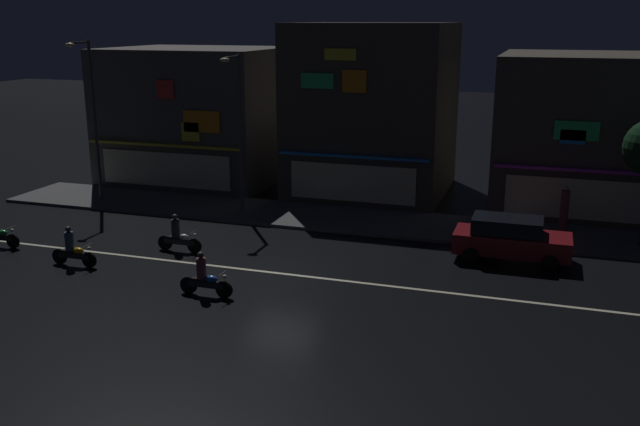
{
  "coord_description": "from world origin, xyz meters",
  "views": [
    {
      "loc": [
        8.77,
        -22.26,
        8.83
      ],
      "look_at": [
        0.79,
        2.11,
        1.79
      ],
      "focal_mm": 39.45,
      "sensor_mm": 36.0,
      "label": 1
    }
  ],
  "objects_px": {
    "motorcycle_lead": "(204,278)",
    "motorcycle_opposite_lane": "(178,236)",
    "streetlamp_mid": "(238,121)",
    "motorcycle_trailing_far": "(72,249)",
    "pedestrian_on_sidewalk": "(564,210)",
    "parked_car_near_kerb": "(511,238)",
    "streetlamp_west": "(91,109)",
    "traffic_cone": "(483,246)"
  },
  "relations": [
    {
      "from": "pedestrian_on_sidewalk",
      "to": "traffic_cone",
      "type": "bearing_deg",
      "value": -167.15
    },
    {
      "from": "parked_car_near_kerb",
      "to": "motorcycle_opposite_lane",
      "type": "height_order",
      "value": "parked_car_near_kerb"
    },
    {
      "from": "motorcycle_opposite_lane",
      "to": "motorcycle_trailing_far",
      "type": "bearing_deg",
      "value": -140.01
    },
    {
      "from": "parked_car_near_kerb",
      "to": "traffic_cone",
      "type": "xyz_separation_m",
      "value": [
        -1.05,
        0.62,
        -0.59
      ]
    },
    {
      "from": "streetlamp_west",
      "to": "motorcycle_opposite_lane",
      "type": "distance_m",
      "value": 10.35
    },
    {
      "from": "motorcycle_opposite_lane",
      "to": "motorcycle_trailing_far",
      "type": "height_order",
      "value": "same"
    },
    {
      "from": "streetlamp_mid",
      "to": "motorcycle_opposite_lane",
      "type": "relative_size",
      "value": 3.81
    },
    {
      "from": "pedestrian_on_sidewalk",
      "to": "motorcycle_lead",
      "type": "distance_m",
      "value": 15.86
    },
    {
      "from": "pedestrian_on_sidewalk",
      "to": "motorcycle_opposite_lane",
      "type": "distance_m",
      "value": 16.17
    },
    {
      "from": "streetlamp_mid",
      "to": "motorcycle_trailing_far",
      "type": "bearing_deg",
      "value": -108.63
    },
    {
      "from": "streetlamp_west",
      "to": "motorcycle_trailing_far",
      "type": "height_order",
      "value": "streetlamp_west"
    },
    {
      "from": "streetlamp_west",
      "to": "pedestrian_on_sidewalk",
      "type": "distance_m",
      "value": 22.47
    },
    {
      "from": "motorcycle_opposite_lane",
      "to": "motorcycle_trailing_far",
      "type": "xyz_separation_m",
      "value": [
        -2.89,
        -2.73,
        0.0
      ]
    },
    {
      "from": "streetlamp_west",
      "to": "parked_car_near_kerb",
      "type": "bearing_deg",
      "value": -7.6
    },
    {
      "from": "streetlamp_mid",
      "to": "traffic_cone",
      "type": "bearing_deg",
      "value": -11.41
    },
    {
      "from": "motorcycle_lead",
      "to": "motorcycle_opposite_lane",
      "type": "height_order",
      "value": "same"
    },
    {
      "from": "pedestrian_on_sidewalk",
      "to": "motorcycle_lead",
      "type": "relative_size",
      "value": 1.05
    },
    {
      "from": "streetlamp_west",
      "to": "traffic_cone",
      "type": "xyz_separation_m",
      "value": [
        19.13,
        -2.07,
        -4.42
      ]
    },
    {
      "from": "streetlamp_mid",
      "to": "streetlamp_west",
      "type": "bearing_deg",
      "value": -178.16
    },
    {
      "from": "motorcycle_opposite_lane",
      "to": "motorcycle_lead",
      "type": "bearing_deg",
      "value": -54.28
    },
    {
      "from": "motorcycle_trailing_far",
      "to": "traffic_cone",
      "type": "xyz_separation_m",
      "value": [
        14.37,
        6.33,
        -0.36
      ]
    },
    {
      "from": "motorcycle_lead",
      "to": "pedestrian_on_sidewalk",
      "type": "bearing_deg",
      "value": -141.34
    },
    {
      "from": "pedestrian_on_sidewalk",
      "to": "motorcycle_trailing_far",
      "type": "bearing_deg",
      "value": 172.2
    },
    {
      "from": "pedestrian_on_sidewalk",
      "to": "motorcycle_opposite_lane",
      "type": "relative_size",
      "value": 1.05
    },
    {
      "from": "pedestrian_on_sidewalk",
      "to": "motorcycle_opposite_lane",
      "type": "height_order",
      "value": "pedestrian_on_sidewalk"
    },
    {
      "from": "motorcycle_lead",
      "to": "parked_car_near_kerb",
      "type": "bearing_deg",
      "value": -149.65
    },
    {
      "from": "motorcycle_lead",
      "to": "motorcycle_trailing_far",
      "type": "bearing_deg",
      "value": -16.41
    },
    {
      "from": "motorcycle_opposite_lane",
      "to": "traffic_cone",
      "type": "xyz_separation_m",
      "value": [
        11.47,
        3.6,
        -0.36
      ]
    },
    {
      "from": "motorcycle_lead",
      "to": "motorcycle_opposite_lane",
      "type": "bearing_deg",
      "value": -56.7
    },
    {
      "from": "motorcycle_opposite_lane",
      "to": "pedestrian_on_sidewalk",
      "type": "bearing_deg",
      "value": 23.24
    },
    {
      "from": "streetlamp_mid",
      "to": "motorcycle_lead",
      "type": "height_order",
      "value": "streetlamp_mid"
    },
    {
      "from": "parked_car_near_kerb",
      "to": "streetlamp_west",
      "type": "bearing_deg",
      "value": -7.6
    },
    {
      "from": "pedestrian_on_sidewalk",
      "to": "parked_car_near_kerb",
      "type": "distance_m",
      "value": 4.67
    },
    {
      "from": "parked_car_near_kerb",
      "to": "motorcycle_lead",
      "type": "relative_size",
      "value": 2.26
    },
    {
      "from": "streetlamp_mid",
      "to": "motorcycle_trailing_far",
      "type": "xyz_separation_m",
      "value": [
        -2.91,
        -8.64,
        -3.77
      ]
    },
    {
      "from": "streetlamp_west",
      "to": "pedestrian_on_sidewalk",
      "type": "xyz_separation_m",
      "value": [
        22.12,
        1.55,
        -3.62
      ]
    },
    {
      "from": "motorcycle_lead",
      "to": "motorcycle_trailing_far",
      "type": "relative_size",
      "value": 1.0
    },
    {
      "from": "parked_car_near_kerb",
      "to": "streetlamp_mid",
      "type": "bearing_deg",
      "value": -13.22
    },
    {
      "from": "traffic_cone",
      "to": "parked_car_near_kerb",
      "type": "bearing_deg",
      "value": -30.8
    },
    {
      "from": "streetlamp_mid",
      "to": "parked_car_near_kerb",
      "type": "bearing_deg",
      "value": -13.22
    },
    {
      "from": "streetlamp_mid",
      "to": "pedestrian_on_sidewalk",
      "type": "xyz_separation_m",
      "value": [
        14.44,
        1.31,
        -3.33
      ]
    },
    {
      "from": "traffic_cone",
      "to": "streetlamp_west",
      "type": "bearing_deg",
      "value": 173.83
    }
  ]
}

